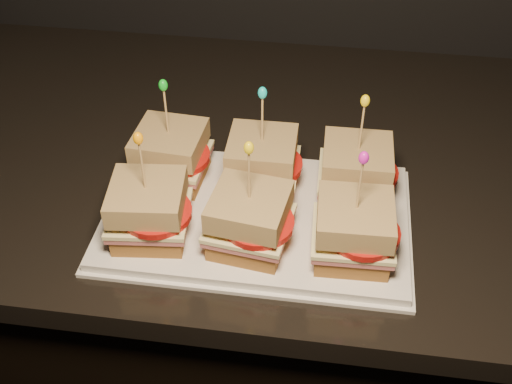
# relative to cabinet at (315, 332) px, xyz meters

# --- Properties ---
(cabinet) EXTENTS (2.31, 0.67, 0.85)m
(cabinet) POSITION_rel_cabinet_xyz_m (0.00, 0.00, 0.00)
(cabinet) COLOR black
(cabinet) RESTS_ON ground
(granite_slab) EXTENTS (2.35, 0.71, 0.04)m
(granite_slab) POSITION_rel_cabinet_xyz_m (0.00, -0.00, 0.44)
(granite_slab) COLOR black
(granite_slab) RESTS_ON cabinet
(platter) EXTENTS (0.41, 0.25, 0.02)m
(platter) POSITION_rel_cabinet_xyz_m (-0.10, -0.17, 0.47)
(platter) COLOR white
(platter) RESTS_ON granite_slab
(platter_rim) EXTENTS (0.42, 0.27, 0.01)m
(platter_rim) POSITION_rel_cabinet_xyz_m (-0.10, -0.17, 0.46)
(platter_rim) COLOR white
(platter_rim) RESTS_ON granite_slab
(sandwich_0_bread_bot) EXTENTS (0.10, 0.10, 0.03)m
(sandwich_0_bread_bot) POSITION_rel_cabinet_xyz_m (-0.23, -0.11, 0.49)
(sandwich_0_bread_bot) COLOR #603A11
(sandwich_0_bread_bot) RESTS_ON platter
(sandwich_0_ham) EXTENTS (0.11, 0.10, 0.01)m
(sandwich_0_ham) POSITION_rel_cabinet_xyz_m (-0.23, -0.11, 0.51)
(sandwich_0_ham) COLOR #B5595C
(sandwich_0_ham) RESTS_ON sandwich_0_bread_bot
(sandwich_0_cheese) EXTENTS (0.11, 0.10, 0.01)m
(sandwich_0_cheese) POSITION_rel_cabinet_xyz_m (-0.23, -0.11, 0.51)
(sandwich_0_cheese) COLOR #F4EDA2
(sandwich_0_cheese) RESTS_ON sandwich_0_ham
(sandwich_0_tomato) EXTENTS (0.09, 0.09, 0.01)m
(sandwich_0_tomato) POSITION_rel_cabinet_xyz_m (-0.21, -0.12, 0.52)
(sandwich_0_tomato) COLOR #B51610
(sandwich_0_tomato) RESTS_ON sandwich_0_cheese
(sandwich_0_bread_top) EXTENTS (0.10, 0.10, 0.03)m
(sandwich_0_bread_top) POSITION_rel_cabinet_xyz_m (-0.23, -0.11, 0.54)
(sandwich_0_bread_top) COLOR brown
(sandwich_0_bread_top) RESTS_ON sandwich_0_tomato
(sandwich_0_pick) EXTENTS (0.00, 0.00, 0.09)m
(sandwich_0_pick) POSITION_rel_cabinet_xyz_m (-0.23, -0.11, 0.59)
(sandwich_0_pick) COLOR tan
(sandwich_0_pick) RESTS_ON sandwich_0_bread_top
(sandwich_0_frill) EXTENTS (0.01, 0.01, 0.02)m
(sandwich_0_frill) POSITION_rel_cabinet_xyz_m (-0.23, -0.11, 0.63)
(sandwich_0_frill) COLOR #11AA1F
(sandwich_0_frill) RESTS_ON sandwich_0_pick
(sandwich_1_bread_bot) EXTENTS (0.09, 0.09, 0.03)m
(sandwich_1_bread_bot) POSITION_rel_cabinet_xyz_m (-0.10, -0.11, 0.49)
(sandwich_1_bread_bot) COLOR #603A11
(sandwich_1_bread_bot) RESTS_ON platter
(sandwich_1_ham) EXTENTS (0.10, 0.10, 0.01)m
(sandwich_1_ham) POSITION_rel_cabinet_xyz_m (-0.10, -0.11, 0.51)
(sandwich_1_ham) COLOR #B5595C
(sandwich_1_ham) RESTS_ON sandwich_1_bread_bot
(sandwich_1_cheese) EXTENTS (0.10, 0.10, 0.01)m
(sandwich_1_cheese) POSITION_rel_cabinet_xyz_m (-0.10, -0.11, 0.51)
(sandwich_1_cheese) COLOR #F4EDA2
(sandwich_1_cheese) RESTS_ON sandwich_1_ham
(sandwich_1_tomato) EXTENTS (0.09, 0.09, 0.01)m
(sandwich_1_tomato) POSITION_rel_cabinet_xyz_m (-0.08, -0.12, 0.52)
(sandwich_1_tomato) COLOR #B51610
(sandwich_1_tomato) RESTS_ON sandwich_1_cheese
(sandwich_1_bread_top) EXTENTS (0.09, 0.09, 0.03)m
(sandwich_1_bread_top) POSITION_rel_cabinet_xyz_m (-0.10, -0.11, 0.54)
(sandwich_1_bread_top) COLOR brown
(sandwich_1_bread_top) RESTS_ON sandwich_1_tomato
(sandwich_1_pick) EXTENTS (0.00, 0.00, 0.09)m
(sandwich_1_pick) POSITION_rel_cabinet_xyz_m (-0.10, -0.11, 0.59)
(sandwich_1_pick) COLOR tan
(sandwich_1_pick) RESTS_ON sandwich_1_bread_top
(sandwich_1_frill) EXTENTS (0.01, 0.01, 0.02)m
(sandwich_1_frill) POSITION_rel_cabinet_xyz_m (-0.10, -0.11, 0.63)
(sandwich_1_frill) COLOR #11C8C2
(sandwich_1_frill) RESTS_ON sandwich_1_pick
(sandwich_2_bread_bot) EXTENTS (0.09, 0.09, 0.03)m
(sandwich_2_bread_bot) POSITION_rel_cabinet_xyz_m (0.03, -0.11, 0.49)
(sandwich_2_bread_bot) COLOR #603A11
(sandwich_2_bread_bot) RESTS_ON platter
(sandwich_2_ham) EXTENTS (0.10, 0.10, 0.01)m
(sandwich_2_ham) POSITION_rel_cabinet_xyz_m (0.03, -0.11, 0.51)
(sandwich_2_ham) COLOR #B5595C
(sandwich_2_ham) RESTS_ON sandwich_2_bread_bot
(sandwich_2_cheese) EXTENTS (0.10, 0.10, 0.01)m
(sandwich_2_cheese) POSITION_rel_cabinet_xyz_m (0.03, -0.11, 0.51)
(sandwich_2_cheese) COLOR #F4EDA2
(sandwich_2_cheese) RESTS_ON sandwich_2_ham
(sandwich_2_tomato) EXTENTS (0.09, 0.09, 0.01)m
(sandwich_2_tomato) POSITION_rel_cabinet_xyz_m (0.04, -0.12, 0.52)
(sandwich_2_tomato) COLOR #B51610
(sandwich_2_tomato) RESTS_ON sandwich_2_cheese
(sandwich_2_bread_top) EXTENTS (0.09, 0.09, 0.03)m
(sandwich_2_bread_top) POSITION_rel_cabinet_xyz_m (0.03, -0.11, 0.54)
(sandwich_2_bread_top) COLOR brown
(sandwich_2_bread_top) RESTS_ON sandwich_2_tomato
(sandwich_2_pick) EXTENTS (0.00, 0.00, 0.09)m
(sandwich_2_pick) POSITION_rel_cabinet_xyz_m (0.03, -0.11, 0.59)
(sandwich_2_pick) COLOR tan
(sandwich_2_pick) RESTS_ON sandwich_2_bread_top
(sandwich_2_frill) EXTENTS (0.01, 0.01, 0.02)m
(sandwich_2_frill) POSITION_rel_cabinet_xyz_m (0.03, -0.11, 0.63)
(sandwich_2_frill) COLOR yellow
(sandwich_2_frill) RESTS_ON sandwich_2_pick
(sandwich_3_bread_bot) EXTENTS (0.10, 0.10, 0.03)m
(sandwich_3_bread_bot) POSITION_rel_cabinet_xyz_m (-0.23, -0.23, 0.49)
(sandwich_3_bread_bot) COLOR #603A11
(sandwich_3_bread_bot) RESTS_ON platter
(sandwich_3_ham) EXTENTS (0.11, 0.11, 0.01)m
(sandwich_3_ham) POSITION_rel_cabinet_xyz_m (-0.23, -0.23, 0.51)
(sandwich_3_ham) COLOR #B5595C
(sandwich_3_ham) RESTS_ON sandwich_3_bread_bot
(sandwich_3_cheese) EXTENTS (0.11, 0.11, 0.01)m
(sandwich_3_cheese) POSITION_rel_cabinet_xyz_m (-0.23, -0.23, 0.51)
(sandwich_3_cheese) COLOR #F4EDA2
(sandwich_3_cheese) RESTS_ON sandwich_3_ham
(sandwich_3_tomato) EXTENTS (0.09, 0.09, 0.01)m
(sandwich_3_tomato) POSITION_rel_cabinet_xyz_m (-0.21, -0.23, 0.52)
(sandwich_3_tomato) COLOR #B51610
(sandwich_3_tomato) RESTS_ON sandwich_3_cheese
(sandwich_3_bread_top) EXTENTS (0.10, 0.10, 0.03)m
(sandwich_3_bread_top) POSITION_rel_cabinet_xyz_m (-0.23, -0.23, 0.54)
(sandwich_3_bread_top) COLOR brown
(sandwich_3_bread_top) RESTS_ON sandwich_3_tomato
(sandwich_3_pick) EXTENTS (0.00, 0.00, 0.09)m
(sandwich_3_pick) POSITION_rel_cabinet_xyz_m (-0.23, -0.23, 0.59)
(sandwich_3_pick) COLOR tan
(sandwich_3_pick) RESTS_ON sandwich_3_bread_top
(sandwich_3_frill) EXTENTS (0.01, 0.01, 0.02)m
(sandwich_3_frill) POSITION_rel_cabinet_xyz_m (-0.23, -0.23, 0.63)
(sandwich_3_frill) COLOR #FE9704
(sandwich_3_frill) RESTS_ON sandwich_3_pick
(sandwich_4_bread_bot) EXTENTS (0.10, 0.10, 0.03)m
(sandwich_4_bread_bot) POSITION_rel_cabinet_xyz_m (-0.10, -0.23, 0.49)
(sandwich_4_bread_bot) COLOR #603A11
(sandwich_4_bread_bot) RESTS_ON platter
(sandwich_4_ham) EXTENTS (0.11, 0.11, 0.01)m
(sandwich_4_ham) POSITION_rel_cabinet_xyz_m (-0.10, -0.23, 0.51)
(sandwich_4_ham) COLOR #B5595C
(sandwich_4_ham) RESTS_ON sandwich_4_bread_bot
(sandwich_4_cheese) EXTENTS (0.11, 0.11, 0.01)m
(sandwich_4_cheese) POSITION_rel_cabinet_xyz_m (-0.10, -0.23, 0.51)
(sandwich_4_cheese) COLOR #F4EDA2
(sandwich_4_cheese) RESTS_ON sandwich_4_ham
(sandwich_4_tomato) EXTENTS (0.09, 0.09, 0.01)m
(sandwich_4_tomato) POSITION_rel_cabinet_xyz_m (-0.08, -0.23, 0.52)
(sandwich_4_tomato) COLOR #B51610
(sandwich_4_tomato) RESTS_ON sandwich_4_cheese
(sandwich_4_bread_top) EXTENTS (0.10, 0.10, 0.03)m
(sandwich_4_bread_top) POSITION_rel_cabinet_xyz_m (-0.10, -0.23, 0.54)
(sandwich_4_bread_top) COLOR brown
(sandwich_4_bread_top) RESTS_ON sandwich_4_tomato
(sandwich_4_pick) EXTENTS (0.00, 0.00, 0.09)m
(sandwich_4_pick) POSITION_rel_cabinet_xyz_m (-0.10, -0.23, 0.59)
(sandwich_4_pick) COLOR tan
(sandwich_4_pick) RESTS_ON sandwich_4_bread_top
(sandwich_4_frill) EXTENTS (0.01, 0.01, 0.02)m
(sandwich_4_frill) POSITION_rel_cabinet_xyz_m (-0.10, -0.23, 0.63)
(sandwich_4_frill) COLOR yellow
(sandwich_4_frill) RESTS_ON sandwich_4_pick
(sandwich_5_bread_bot) EXTENTS (0.09, 0.09, 0.03)m
(sandwich_5_bread_bot) POSITION_rel_cabinet_xyz_m (0.03, -0.23, 0.49)
(sandwich_5_bread_bot) COLOR #603A11
(sandwich_5_bread_bot) RESTS_ON platter
(sandwich_5_ham) EXTENTS (0.10, 0.10, 0.01)m
(sandwich_5_ham) POSITION_rel_cabinet_xyz_m (0.03, -0.23, 0.51)
(sandwich_5_ham) COLOR #B5595C
(sandwich_5_ham) RESTS_ON sandwich_5_bread_bot
(sandwich_5_cheese) EXTENTS (0.10, 0.10, 0.01)m
(sandwich_5_cheese) POSITION_rel_cabinet_xyz_m (0.03, -0.23, 0.51)
(sandwich_5_cheese) COLOR #F4EDA2
(sandwich_5_cheese) RESTS_ON sandwich_5_ham
(sandwich_5_tomato) EXTENTS (0.09, 0.09, 0.01)m
(sandwich_5_tomato) POSITION_rel_cabinet_xyz_m (0.04, -0.23, 0.52)
(sandwich_5_tomato) COLOR #B51610
(sandwich_5_tomato) RESTS_ON sandwich_5_cheese
(sandwich_5_bread_top) EXTENTS (0.10, 0.10, 0.03)m
(sandwich_5_bread_top) POSITION_rel_cabinet_xyz_m (0.03, -0.23, 0.54)
(sandwich_5_bread_top) COLOR brown
(sandwich_5_bread_top) RESTS_ON sandwich_5_tomato
(sandwich_5_pick) EXTENTS (0.00, 0.00, 0.09)m
(sandwich_5_pick) POSITION_rel_cabinet_xyz_m (0.03, -0.23, 0.59)
(sandwich_5_pick) COLOR tan
(sandwich_5_pick) RESTS_ON sandwich_5_bread_top
(sandwich_5_frill) EXTENTS (0.01, 0.01, 0.02)m
(sandwich_5_frill) POSITION_rel_cabinet_xyz_m (0.03, -0.23, 0.63)
(sandwich_5_frill) COLOR #CF1AAE
(sandwich_5_frill) RESTS_ON sandwich_5_pick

